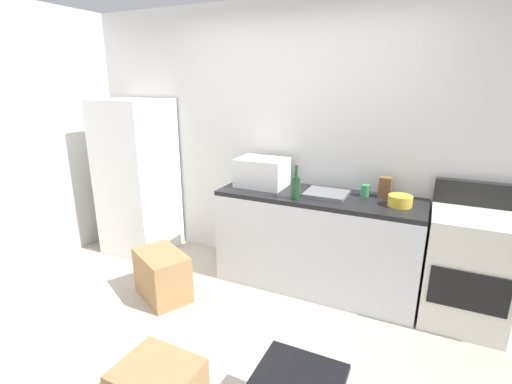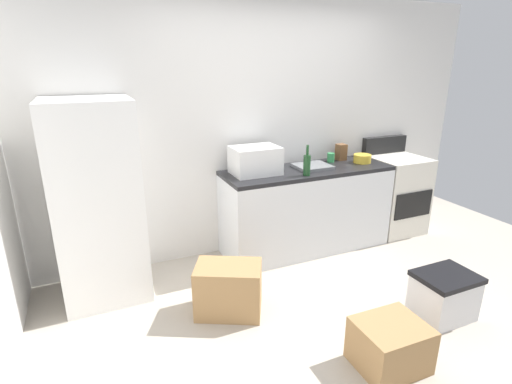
{
  "view_description": "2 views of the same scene",
  "coord_description": "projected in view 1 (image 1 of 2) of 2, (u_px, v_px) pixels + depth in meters",
  "views": [
    {
      "loc": [
        1.15,
        -1.87,
        1.87
      ],
      "look_at": [
        -0.2,
        0.96,
        0.93
      ],
      "focal_mm": 25.95,
      "sensor_mm": 36.0,
      "label": 1
    },
    {
      "loc": [
        -1.79,
        -2.18,
        1.96
      ],
      "look_at": [
        -0.46,
        0.81,
        0.87
      ],
      "focal_mm": 27.55,
      "sensor_mm": 36.0,
      "label": 2
    }
  ],
  "objects": [
    {
      "name": "microwave",
      "position": [
        262.0,
        172.0,
        3.52
      ],
      "size": [
        0.46,
        0.34,
        0.27
      ],
      "primitive_type": "cube",
      "color": "white",
      "rests_on": "kitchen_counter"
    },
    {
      "name": "wall_back",
      "position": [
        301.0,
        142.0,
        3.59
      ],
      "size": [
        5.0,
        0.1,
        2.6
      ],
      "primitive_type": "cube",
      "color": "silver",
      "rests_on": "ground_plane"
    },
    {
      "name": "refrigerator",
      "position": [
        138.0,
        177.0,
        4.1
      ],
      "size": [
        0.68,
        0.66,
        1.69
      ],
      "primitive_type": "cube",
      "color": "white",
      "rests_on": "ground_plane"
    },
    {
      "name": "ground_plane",
      "position": [
        224.0,
        355.0,
        2.63
      ],
      "size": [
        6.0,
        6.0,
        0.0
      ],
      "primitive_type": "plane",
      "color": "#B2A899"
    },
    {
      "name": "cardboard_box_medium",
      "position": [
        162.0,
        275.0,
        3.3
      ],
      "size": [
        0.62,
        0.54,
        0.42
      ],
      "primitive_type": "cube",
      "rotation": [
        0.0,
        0.0,
        -0.47
      ],
      "color": "#A37A4C",
      "rests_on": "ground_plane"
    },
    {
      "name": "mixing_bowl",
      "position": [
        400.0,
        201.0,
        2.98
      ],
      "size": [
        0.19,
        0.19,
        0.09
      ],
      "primitive_type": "cylinder",
      "color": "gold",
      "rests_on": "kitchen_counter"
    },
    {
      "name": "kitchen_counter",
      "position": [
        316.0,
        241.0,
        3.41
      ],
      "size": [
        1.8,
        0.6,
        0.9
      ],
      "color": "silver",
      "rests_on": "ground_plane"
    },
    {
      "name": "wine_bottle",
      "position": [
        296.0,
        187.0,
        3.13
      ],
      "size": [
        0.07,
        0.07,
        0.3
      ],
      "color": "#193F1E",
      "rests_on": "kitchen_counter"
    },
    {
      "name": "coffee_mug",
      "position": [
        365.0,
        190.0,
        3.24
      ],
      "size": [
        0.08,
        0.08,
        0.1
      ],
      "primitive_type": "cylinder",
      "color": "#338C4C",
      "rests_on": "kitchen_counter"
    },
    {
      "name": "knife_block",
      "position": [
        385.0,
        187.0,
        3.19
      ],
      "size": [
        0.1,
        0.1,
        0.18
      ],
      "primitive_type": "cube",
      "color": "brown",
      "rests_on": "kitchen_counter"
    },
    {
      "name": "stove_oven",
      "position": [
        466.0,
        267.0,
        2.91
      ],
      "size": [
        0.6,
        0.61,
        1.1
      ],
      "color": "silver",
      "rests_on": "ground_plane"
    },
    {
      "name": "sink_basin",
      "position": [
        326.0,
        194.0,
        3.27
      ],
      "size": [
        0.36,
        0.32,
        0.03
      ],
      "primitive_type": "cube",
      "color": "slate",
      "rests_on": "kitchen_counter"
    }
  ]
}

